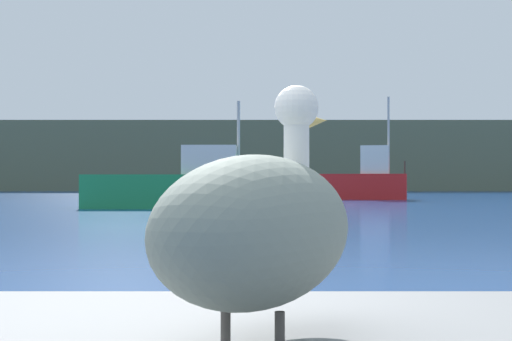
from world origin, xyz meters
name	(u,v)px	position (x,y,z in m)	size (l,w,h in m)	color
hillside_backdrop	(245,157)	(0.00, 72.82, 3.30)	(140.00, 12.23, 6.60)	#5B664C
pelican	(257,227)	(0.87, -0.55, 0.97)	(0.84, 1.38, 0.83)	gray
fishing_boat_green	(183,186)	(-1.86, 26.24, 0.83)	(7.39, 2.35, 4.14)	#1E8C4C
fishing_boat_red	(362,181)	(6.81, 38.43, 1.01)	(5.00, 2.38, 5.61)	red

